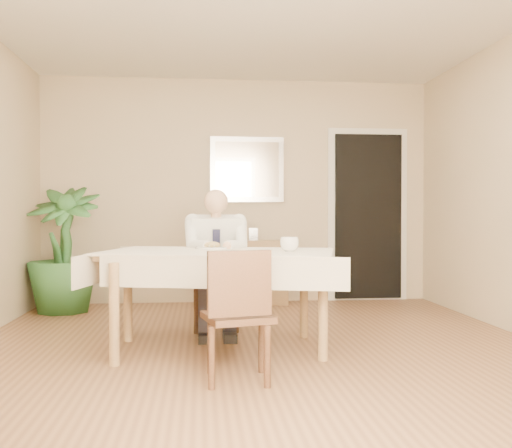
{
  "coord_description": "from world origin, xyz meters",
  "views": [
    {
      "loc": [
        -0.44,
        -4.17,
        1.03
      ],
      "look_at": [
        0.0,
        0.35,
        0.95
      ],
      "focal_mm": 40.0,
      "sensor_mm": 36.0,
      "label": 1
    }
  ],
  "objects": [
    {
      "name": "room",
      "position": [
        0.0,
        0.0,
        1.3
      ],
      "size": [
        5.0,
        5.02,
        2.6
      ],
      "color": "brown",
      "rests_on": "ground"
    },
    {
      "name": "mirror",
      "position": [
        0.1,
        2.47,
        1.55
      ],
      "size": [
        0.86,
        0.04,
        0.76
      ],
      "color": "silver",
      "rests_on": "room"
    },
    {
      "name": "knife",
      "position": [
        -0.31,
        0.31,
        0.78
      ],
      "size": [
        0.01,
        0.13,
        0.01
      ],
      "primitive_type": "cylinder",
      "rotation": [
        1.57,
        0.0,
        0.0
      ],
      "color": "silver",
      "rests_on": "dining_table"
    },
    {
      "name": "chair_far",
      "position": [
        -0.31,
        1.0,
        0.49
      ],
      "size": [
        0.42,
        0.42,
        0.87
      ],
      "rotation": [
        0.0,
        0.0,
        -0.03
      ],
      "color": "#412418",
      "rests_on": "ground"
    },
    {
      "name": "seated_man",
      "position": [
        -0.31,
        0.71,
        0.69
      ],
      "size": [
        0.48,
        0.72,
        1.24
      ],
      "color": "white",
      "rests_on": "ground"
    },
    {
      "name": "chair_near",
      "position": [
        -0.21,
        -0.75,
        0.45
      ],
      "size": [
        0.46,
        0.47,
        0.82
      ],
      "rotation": [
        0.0,
        0.0,
        0.24
      ],
      "color": "#412418",
      "rests_on": "ground"
    },
    {
      "name": "sideboard",
      "position": [
        0.1,
        2.32,
        0.36
      ],
      "size": [
        0.94,
        0.4,
        0.73
      ],
      "primitive_type": "cube",
      "rotation": [
        0.0,
        0.0,
        -0.1
      ],
      "color": "olive",
      "rests_on": "ground"
    },
    {
      "name": "food",
      "position": [
        -0.35,
        0.37,
        0.78
      ],
      "size": [
        0.14,
        0.14,
        0.06
      ],
      "primitive_type": "ellipsoid",
      "color": "olive",
      "rests_on": "dining_table"
    },
    {
      "name": "fork",
      "position": [
        -0.39,
        0.31,
        0.78
      ],
      "size": [
        0.01,
        0.13,
        0.01
      ],
      "primitive_type": "cylinder",
      "rotation": [
        1.57,
        0.0,
        0.0
      ],
      "color": "silver",
      "rests_on": "dining_table"
    },
    {
      "name": "coffee_mug",
      "position": [
        0.21,
        -0.03,
        0.81
      ],
      "size": [
        0.18,
        0.18,
        0.11
      ],
      "primitive_type": "imported",
      "rotation": [
        0.0,
        0.0,
        0.43
      ],
      "color": "white",
      "rests_on": "dining_table"
    },
    {
      "name": "photo_frame_left",
      "position": [
        -0.29,
        2.38,
        0.8
      ],
      "size": [
        0.1,
        0.02,
        0.14
      ],
      "primitive_type": "cube",
      "color": "silver",
      "rests_on": "sideboard"
    },
    {
      "name": "doorway",
      "position": [
        1.55,
        2.46,
        1.0
      ],
      "size": [
        0.96,
        0.07,
        2.1
      ],
      "color": "white",
      "rests_on": "ground"
    },
    {
      "name": "window",
      "position": [
        0.0,
        -2.47,
        1.45
      ],
      "size": [
        1.34,
        0.04,
        1.44
      ],
      "color": "white",
      "rests_on": "room"
    },
    {
      "name": "photo_frame_right",
      "position": [
        0.16,
        2.34,
        0.8
      ],
      "size": [
        0.1,
        0.02,
        0.14
      ],
      "primitive_type": "cube",
      "color": "silver",
      "rests_on": "sideboard"
    },
    {
      "name": "potted_palm",
      "position": [
        -1.87,
        1.96,
        0.66
      ],
      "size": [
        0.83,
        0.83,
        1.33
      ],
      "primitive_type": "imported",
      "rotation": [
        0.0,
        0.0,
        -0.13
      ],
      "color": "#255423",
      "rests_on": "ground"
    },
    {
      "name": "plate",
      "position": [
        -0.35,
        0.37,
        0.76
      ],
      "size": [
        0.26,
        0.26,
        0.02
      ],
      "primitive_type": "cylinder",
      "color": "white",
      "rests_on": "dining_table"
    },
    {
      "name": "dining_table",
      "position": [
        -0.31,
        0.12,
        0.67
      ],
      "size": [
        1.96,
        1.42,
        0.75
      ],
      "rotation": [
        0.0,
        0.0,
        -0.24
      ],
      "color": "olive",
      "rests_on": "ground"
    },
    {
      "name": "photo_frame_center",
      "position": [
        -0.05,
        2.33,
        0.8
      ],
      "size": [
        0.1,
        0.02,
        0.14
      ],
      "primitive_type": "cube",
      "color": "silver",
      "rests_on": "sideboard"
    }
  ]
}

